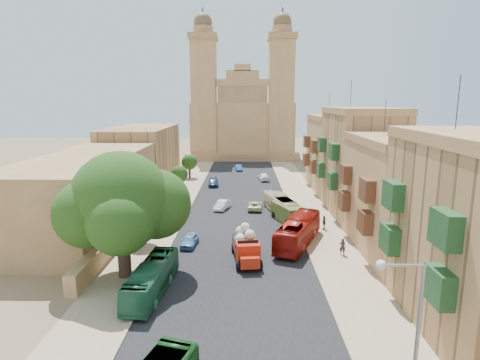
{
  "coord_description": "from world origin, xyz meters",
  "views": [
    {
      "loc": [
        0.71,
        -27.78,
        14.78
      ],
      "look_at": [
        0.0,
        26.0,
        4.0
      ],
      "focal_mm": 30.0,
      "sensor_mm": 36.0,
      "label": 1
    }
  ],
  "objects_px": {
    "car_dkblue": "(213,182)",
    "car_cream": "(255,205)",
    "olive_pickup": "(288,213)",
    "street_tree_d": "(189,162)",
    "church": "(243,120)",
    "car_white_a": "(222,205)",
    "street_tree_c": "(179,174)",
    "car_white_b": "(264,177)",
    "street_tree_a": "(142,214)",
    "pedestrian_c": "(324,223)",
    "streetlamp": "(407,326)",
    "red_truck": "(246,245)",
    "ficus_tree": "(122,204)",
    "bus_green_north": "(152,278)",
    "pedestrian_a": "(343,247)",
    "car_blue_a": "(190,240)",
    "bus_cream_east": "(280,204)",
    "bus_red_east": "(298,231)",
    "street_tree_b": "(165,190)",
    "car_blue_b": "(239,168)"
  },
  "relations": [
    {
      "from": "car_white_a",
      "to": "car_cream",
      "type": "xyz_separation_m",
      "value": [
        4.49,
        0.02,
        -0.05
      ]
    },
    {
      "from": "streetlamp",
      "to": "red_truck",
      "type": "relative_size",
      "value": 1.36
    },
    {
      "from": "car_dkblue",
      "to": "car_blue_a",
      "type": "bearing_deg",
      "value": -94.94
    },
    {
      "from": "streetlamp",
      "to": "red_truck",
      "type": "xyz_separation_m",
      "value": [
        -6.9,
        19.52,
        -3.7
      ]
    },
    {
      "from": "car_dkblue",
      "to": "car_cream",
      "type": "bearing_deg",
      "value": -70.23
    },
    {
      "from": "street_tree_d",
      "to": "car_white_a",
      "type": "xyz_separation_m",
      "value": [
        7.57,
        -22.63,
        -2.45
      ]
    },
    {
      "from": "street_tree_d",
      "to": "ficus_tree",
      "type": "bearing_deg",
      "value": -89.22
    },
    {
      "from": "bus_green_north",
      "to": "car_blue_a",
      "type": "xyz_separation_m",
      "value": [
        1.5,
        10.32,
        -0.62
      ]
    },
    {
      "from": "red_truck",
      "to": "car_cream",
      "type": "height_order",
      "value": "red_truck"
    },
    {
      "from": "olive_pickup",
      "to": "bus_green_north",
      "type": "distance_m",
      "value": 22.76
    },
    {
      "from": "pedestrian_c",
      "to": "bus_red_east",
      "type": "bearing_deg",
      "value": -33.44
    },
    {
      "from": "car_blue_b",
      "to": "pedestrian_a",
      "type": "relative_size",
      "value": 2.23
    },
    {
      "from": "bus_cream_east",
      "to": "car_white_a",
      "type": "bearing_deg",
      "value": -27.3
    },
    {
      "from": "car_blue_a",
      "to": "streetlamp",
      "type": "bearing_deg",
      "value": -56.01
    },
    {
      "from": "car_white_b",
      "to": "pedestrian_c",
      "type": "distance_m",
      "value": 29.39
    },
    {
      "from": "olive_pickup",
      "to": "street_tree_d",
      "type": "bearing_deg",
      "value": 119.8
    },
    {
      "from": "car_dkblue",
      "to": "car_white_b",
      "type": "bearing_deg",
      "value": 24.55
    },
    {
      "from": "streetlamp",
      "to": "pedestrian_a",
      "type": "relative_size",
      "value": 4.98
    },
    {
      "from": "church",
      "to": "olive_pickup",
      "type": "height_order",
      "value": "church"
    },
    {
      "from": "ficus_tree",
      "to": "bus_green_north",
      "type": "relative_size",
      "value": 1.22
    },
    {
      "from": "car_blue_a",
      "to": "pedestrian_c",
      "type": "distance_m",
      "value": 15.84
    },
    {
      "from": "car_white_a",
      "to": "ficus_tree",
      "type": "bearing_deg",
      "value": -91.79
    },
    {
      "from": "bus_cream_east",
      "to": "car_cream",
      "type": "xyz_separation_m",
      "value": [
        -3.27,
        1.85,
        -0.68
      ]
    },
    {
      "from": "streetlamp",
      "to": "bus_green_north",
      "type": "height_order",
      "value": "streetlamp"
    },
    {
      "from": "car_blue_a",
      "to": "car_dkblue",
      "type": "height_order",
      "value": "car_dkblue"
    },
    {
      "from": "ficus_tree",
      "to": "car_cream",
      "type": "relative_size",
      "value": 2.64
    },
    {
      "from": "street_tree_c",
      "to": "car_dkblue",
      "type": "distance_m",
      "value": 7.27
    },
    {
      "from": "ficus_tree",
      "to": "red_truck",
      "type": "distance_m",
      "value": 11.86
    },
    {
      "from": "bus_red_east",
      "to": "pedestrian_c",
      "type": "xyz_separation_m",
      "value": [
        3.65,
        4.96,
        -0.61
      ]
    },
    {
      "from": "church",
      "to": "street_tree_b",
      "type": "relative_size",
      "value": 7.88
    },
    {
      "from": "street_tree_b",
      "to": "ficus_tree",
      "type": "bearing_deg",
      "value": -88.29
    },
    {
      "from": "street_tree_c",
      "to": "car_white_b",
      "type": "bearing_deg",
      "value": 34.32
    },
    {
      "from": "street_tree_d",
      "to": "bus_cream_east",
      "type": "bearing_deg",
      "value": -57.93
    },
    {
      "from": "bus_cream_east",
      "to": "car_blue_a",
      "type": "distance_m",
      "value": 16.01
    },
    {
      "from": "red_truck",
      "to": "pedestrian_c",
      "type": "relative_size",
      "value": 3.67
    },
    {
      "from": "car_blue_a",
      "to": "street_tree_a",
      "type": "bearing_deg",
      "value": 177.68
    },
    {
      "from": "bus_cream_east",
      "to": "car_white_a",
      "type": "xyz_separation_m",
      "value": [
        -7.76,
        1.83,
        -0.63
      ]
    },
    {
      "from": "street_tree_c",
      "to": "car_white_b",
      "type": "relative_size",
      "value": 1.03
    },
    {
      "from": "ficus_tree",
      "to": "bus_cream_east",
      "type": "distance_m",
      "value": 25.0
    },
    {
      "from": "street_tree_d",
      "to": "car_cream",
      "type": "relative_size",
      "value": 1.13
    },
    {
      "from": "red_truck",
      "to": "pedestrian_a",
      "type": "height_order",
      "value": "red_truck"
    },
    {
      "from": "ficus_tree",
      "to": "bus_red_east",
      "type": "height_order",
      "value": "ficus_tree"
    },
    {
      "from": "street_tree_a",
      "to": "pedestrian_c",
      "type": "relative_size",
      "value": 2.89
    },
    {
      "from": "red_truck",
      "to": "car_white_a",
      "type": "height_order",
      "value": "red_truck"
    },
    {
      "from": "street_tree_a",
      "to": "car_white_b",
      "type": "distance_m",
      "value": 36.59
    },
    {
      "from": "bus_cream_east",
      "to": "street_tree_d",
      "type": "bearing_deg",
      "value": -71.97
    },
    {
      "from": "streetlamp",
      "to": "street_tree_d",
      "type": "bearing_deg",
      "value": 106.46
    },
    {
      "from": "bus_green_north",
      "to": "pedestrian_a",
      "type": "xyz_separation_m",
      "value": [
        16.66,
        8.11,
        -0.4
      ]
    },
    {
      "from": "street_tree_c",
      "to": "bus_green_north",
      "type": "xyz_separation_m",
      "value": [
        3.5,
        -35.0,
        -1.68
      ]
    },
    {
      "from": "church",
      "to": "car_white_a",
      "type": "height_order",
      "value": "church"
    }
  ]
}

